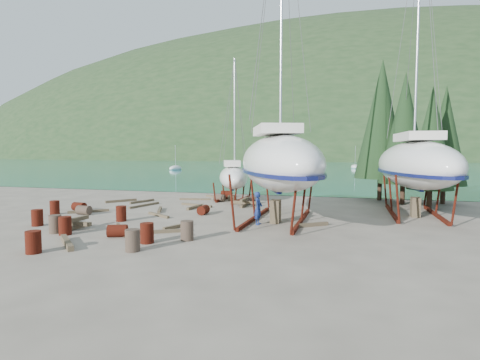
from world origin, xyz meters
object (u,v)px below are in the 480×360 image
(worker, at_px, (258,208))
(large_sailboat_near, at_px, (278,162))
(large_sailboat_far, at_px, (415,164))
(small_sailboat_shore, at_px, (233,177))

(worker, bearing_deg, large_sailboat_near, -26.26)
(large_sailboat_near, relative_size, large_sailboat_far, 1.07)
(large_sailboat_near, relative_size, small_sailboat_shore, 1.81)
(worker, bearing_deg, large_sailboat_far, -53.64)
(small_sailboat_shore, relative_size, worker, 6.49)
(large_sailboat_far, distance_m, small_sailboat_shore, 13.83)
(large_sailboat_far, relative_size, small_sailboat_shore, 1.69)
(large_sailboat_near, xyz_separation_m, small_sailboat_shore, (-5.29, 8.38, -1.46))
(large_sailboat_far, bearing_deg, large_sailboat_near, -158.44)
(large_sailboat_near, xyz_separation_m, worker, (-0.80, -1.44, -2.49))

